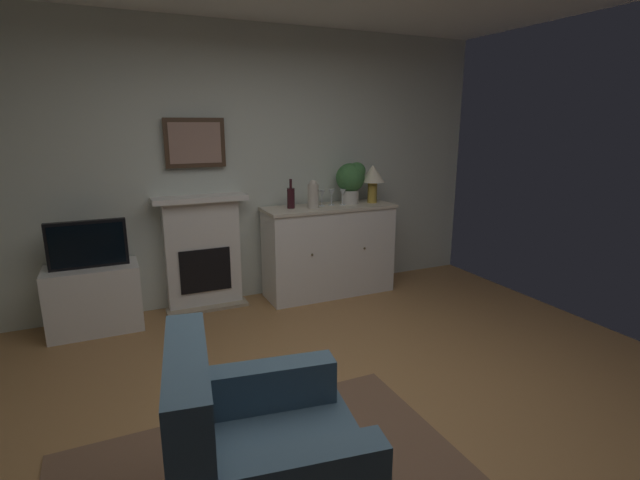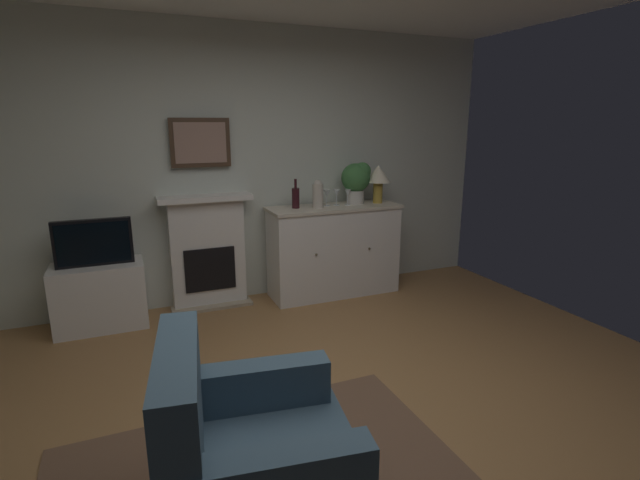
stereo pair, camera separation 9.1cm
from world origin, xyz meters
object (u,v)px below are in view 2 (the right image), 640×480
Objects in this scene: wine_glass_left at (327,194)px; wine_glass_center at (337,193)px; framed_picture at (200,143)px; wine_glass_right at (348,193)px; sideboard_cabinet at (334,250)px; table_lamp at (378,176)px; wine_bottle at (296,197)px; tv_set at (94,243)px; armchair at (250,459)px; potted_plant_small at (357,179)px; vase_decorative at (318,194)px; fireplace_unit at (208,251)px; tv_cabinet at (100,296)px.

wine_glass_left and wine_glass_center have the same top height.
framed_picture reaches higher than wine_glass_right.
sideboard_cabinet is 0.59m from wine_glass_center.
table_lamp is 0.92m from wine_bottle.
armchair is (0.66, -2.61, -0.39)m from tv_set.
potted_plant_small is 0.47× the size of armchair.
tv_set is (-2.04, 0.04, -0.30)m from vase_decorative.
wine_glass_center is at bearing 0.91° from wine_glass_left.
table_lamp is at bearing 4.05° from vase_decorative.
wine_glass_left is (1.20, -0.14, 0.51)m from fireplace_unit.
tv_set is (-0.00, -0.02, 0.49)m from tv_cabinet.
framed_picture is 1.60m from potted_plant_small.
wine_bottle is 2.98m from armchair.
sideboard_cabinet is 4.69× the size of wine_bottle.
armchair is at bearing -121.12° from sideboard_cabinet.
tv_cabinet is at bearing -179.14° from wine_bottle.
framed_picture is 1.21m from vase_decorative.
wine_glass_right is 0.22× the size of tv_cabinet.
framed_picture reaches higher than tv_cabinet.
sideboard_cabinet is 0.78m from potted_plant_small.
armchair is at bearing -118.27° from vase_decorative.
tv_set reaches higher than tv_cabinet.
wine_glass_left is 2.31m from tv_cabinet.
sideboard_cabinet is 2.26m from tv_set.
table_lamp reaches higher than sideboard_cabinet.
vase_decorative is at bearing -1.17° from tv_set.
vase_decorative is 0.50m from potted_plant_small.
framed_picture reaches higher than vase_decorative.
wine_bottle reaches higher than fireplace_unit.
table_lamp is 2.42× the size of wine_glass_right.
sideboard_cabinet is (1.27, -0.22, -1.11)m from framed_picture.
fireplace_unit is 1.02m from tv_set.
framed_picture is 0.73× the size of tv_cabinet.
wine_glass_right is at bearing 56.48° from armchair.
table_lamp is at bearing -2.71° from wine_bottle.
vase_decorative is at bearing -14.34° from framed_picture.
vase_decorative is at bearing -160.35° from wine_glass_center.
wine_glass_left is 0.18× the size of armchair.
fireplace_unit is at bearing 173.24° from wine_glass_left.
fireplace_unit is 1.31m from wine_glass_left.
fireplace_unit is 6.67× the size of wine_glass_center.
wine_glass_right is at bearing 8.12° from vase_decorative.
table_lamp is 0.59m from wine_glass_left.
wine_glass_center is 0.38× the size of potted_plant_small.
framed_picture is at bearing 170.03° from sideboard_cabinet.
table_lamp reaches higher than fireplace_unit.
fireplace_unit is 2.82m from armchair.
wine_glass_right is at bearing 0.20° from tv_set.
wine_glass_left and wine_glass_right have the same top height.
wine_glass_center is 1.00× the size of wine_glass_right.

